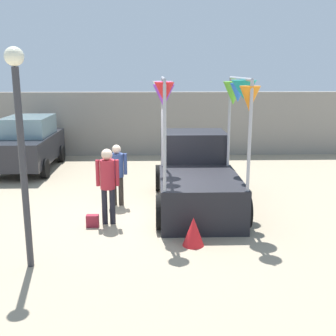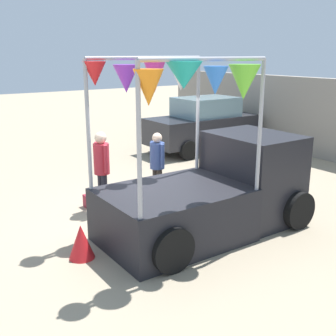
% 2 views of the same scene
% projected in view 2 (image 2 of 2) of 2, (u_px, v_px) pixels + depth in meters
% --- Properties ---
extents(ground_plane, '(60.00, 60.00, 0.00)m').
position_uv_depth(ground_plane, '(141.00, 217.00, 9.00)').
color(ground_plane, gray).
extents(vendor_truck, '(2.43, 4.08, 3.33)m').
position_uv_depth(vendor_truck, '(216.00, 184.00, 8.18)').
color(vendor_truck, black).
rests_on(vendor_truck, ground).
extents(parked_car, '(1.88, 4.00, 1.88)m').
position_uv_depth(parked_car, '(203.00, 124.00, 14.88)').
color(parked_car, '#26262B').
rests_on(parked_car, ground).
extents(person_customer, '(0.53, 0.34, 1.77)m').
position_uv_depth(person_customer, '(102.00, 163.00, 9.09)').
color(person_customer, black).
rests_on(person_customer, ground).
extents(person_vendor, '(0.53, 0.34, 1.61)m').
position_uv_depth(person_vendor, '(157.00, 160.00, 9.80)').
color(person_vendor, '#2D2823').
rests_on(person_vendor, ground).
extents(handbag, '(0.28, 0.16, 0.28)m').
position_uv_depth(handbag, '(89.00, 201.00, 9.51)').
color(handbag, maroon).
rests_on(handbag, ground).
extents(folded_kite_bundle_crimson, '(0.56, 0.56, 0.60)m').
position_uv_depth(folded_kite_bundle_crimson, '(81.00, 242.00, 7.11)').
color(folded_kite_bundle_crimson, red).
rests_on(folded_kite_bundle_crimson, ground).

